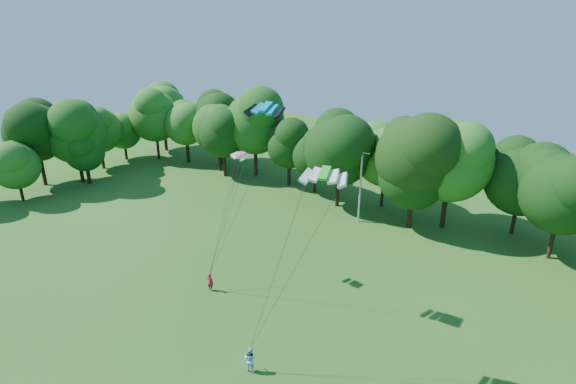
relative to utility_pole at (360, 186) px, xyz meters
The scene contains 9 objects.
utility_pole is the anchor object (origin of this frame).
kite_flyer_left 21.24m from the utility_pole, 100.40° to the right, with size 0.62×0.40×1.69m, color #AF162D.
kite_flyer_right 26.68m from the utility_pole, 78.39° to the right, with size 0.91×0.71×1.87m, color #B3C6F9.
kite_teal 21.95m from the utility_pole, 86.80° to the right, with size 3.04×1.63×0.65m.
kite_green 25.73m from the utility_pole, 69.01° to the right, with size 2.99×1.95×0.60m.
kite_pink 18.18m from the utility_pole, 101.78° to the right, with size 1.85×1.04×0.27m.
tree_back_west 27.14m from the utility_pole, behind, with size 8.46×8.46×12.31m.
tree_back_center 7.35m from the utility_pole, 20.11° to the left, with size 9.81×9.81×14.26m.
tree_flank_west 39.46m from the utility_pole, 163.55° to the right, with size 6.06×6.06×8.81m.
Camera 1 is at (19.42, -12.34, 22.35)m, focal length 28.00 mm.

